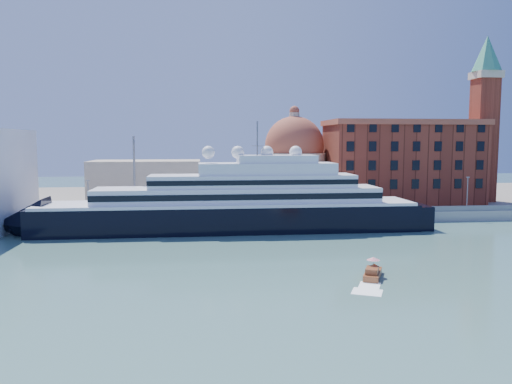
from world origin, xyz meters
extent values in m
plane|color=#3A6463|center=(0.00, 0.00, 0.00)|extent=(400.00, 400.00, 0.00)
cube|color=gray|center=(0.00, 34.00, 1.25)|extent=(180.00, 10.00, 2.50)
cube|color=slate|center=(0.00, 75.00, 1.00)|extent=(260.00, 72.00, 2.00)
cube|color=slate|center=(0.00, 29.50, 3.10)|extent=(180.00, 0.10, 1.20)
cube|color=black|center=(1.01, 23.00, 2.31)|extent=(81.81, 12.59, 6.82)
cone|color=black|center=(-42.00, 23.00, 2.31)|extent=(10.49, 12.59, 12.59)
cube|color=black|center=(41.91, 23.00, 2.10)|extent=(6.29, 11.54, 6.29)
cube|color=white|center=(1.01, 23.00, 5.98)|extent=(79.71, 12.80, 0.63)
cube|color=white|center=(3.10, 23.00, 7.87)|extent=(60.83, 10.49, 3.15)
cube|color=black|center=(3.10, 17.76, 7.87)|extent=(60.83, 0.15, 1.26)
cube|color=white|center=(6.25, 23.00, 10.80)|extent=(44.05, 9.44, 2.73)
cube|color=white|center=(9.40, 23.00, 13.42)|extent=(29.37, 8.39, 2.52)
cube|color=white|center=(11.49, 23.00, 15.52)|extent=(16.78, 7.34, 1.68)
cylinder|color=slate|center=(7.30, 23.00, 19.93)|extent=(0.31, 0.31, 7.34)
sphere|color=white|center=(-3.19, 23.00, 16.99)|extent=(2.73, 2.73, 2.73)
sphere|color=white|center=(3.10, 23.00, 16.99)|extent=(2.73, 2.73, 2.73)
sphere|color=white|center=(9.40, 23.00, 16.99)|extent=(2.73, 2.73, 2.73)
sphere|color=white|center=(15.69, 23.00, 16.99)|extent=(2.73, 2.73, 2.73)
cube|color=brown|center=(19.33, -16.63, 0.37)|extent=(4.55, 6.58, 1.05)
cube|color=brown|center=(18.89, -17.57, 1.26)|extent=(2.62, 3.08, 0.84)
cylinder|color=slate|center=(19.55, -16.15, 1.68)|extent=(0.06, 0.06, 1.68)
cone|color=red|center=(19.55, -16.15, 2.62)|extent=(1.89, 1.89, 0.42)
cube|color=maroon|center=(52.00, 52.00, 13.00)|extent=(42.00, 18.00, 22.00)
cube|color=#9B4932|center=(52.00, 52.00, 24.50)|extent=(43.00, 19.00, 1.50)
cube|color=maroon|center=(76.00, 52.00, 19.50)|extent=(6.00, 6.00, 35.00)
cube|color=beige|center=(76.00, 52.00, 38.00)|extent=(7.00, 7.00, 2.00)
cone|color=#449774|center=(76.00, 52.00, 44.00)|extent=(8.40, 8.40, 10.00)
cylinder|color=beige|center=(22.00, 58.00, 9.00)|extent=(18.00, 18.00, 14.00)
sphere|color=#9B4932|center=(22.00, 58.00, 18.00)|extent=(17.00, 17.00, 17.00)
cylinder|color=beige|center=(22.00, 58.00, 26.00)|extent=(3.00, 3.00, 3.00)
cube|color=beige|center=(8.00, 56.00, 7.00)|extent=(18.00, 14.00, 10.00)
cube|color=beige|center=(-20.00, 58.00, 8.00)|extent=(30.00, 16.00, 12.00)
cylinder|color=slate|center=(-30.00, 31.00, 6.50)|extent=(0.24, 0.24, 8.00)
cube|color=slate|center=(-30.00, 31.00, 10.60)|extent=(0.80, 0.30, 0.25)
cylinder|color=slate|center=(0.00, 31.00, 6.50)|extent=(0.24, 0.24, 8.00)
cube|color=slate|center=(0.00, 31.00, 10.60)|extent=(0.80, 0.30, 0.25)
cylinder|color=slate|center=(30.00, 31.00, 6.50)|extent=(0.24, 0.24, 8.00)
cube|color=slate|center=(30.00, 31.00, 10.60)|extent=(0.80, 0.30, 0.25)
cylinder|color=slate|center=(60.00, 31.00, 6.50)|extent=(0.24, 0.24, 8.00)
cube|color=slate|center=(60.00, 31.00, 10.60)|extent=(0.80, 0.30, 0.25)
cylinder|color=slate|center=(-20.00, 33.00, 11.50)|extent=(0.50, 0.50, 18.00)
camera|label=1|loc=(-4.95, -83.77, 19.32)|focal=35.00mm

